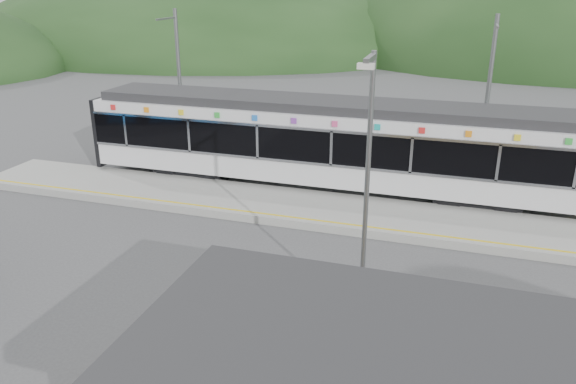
% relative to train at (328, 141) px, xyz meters
% --- Properties ---
extents(ground, '(120.00, 120.00, 0.00)m').
position_rel_train_xyz_m(ground, '(-1.01, -6.00, -2.06)').
color(ground, '#4C4C4F').
rests_on(ground, ground).
extents(hills, '(146.00, 149.00, 26.00)m').
position_rel_train_xyz_m(hills, '(5.18, -0.71, -2.06)').
color(hills, '#1E3D19').
rests_on(hills, ground).
extents(platform, '(26.00, 3.20, 0.30)m').
position_rel_train_xyz_m(platform, '(-1.01, -2.70, -1.91)').
color(platform, '#9E9E99').
rests_on(platform, ground).
extents(yellow_line, '(26.00, 0.10, 0.01)m').
position_rel_train_xyz_m(yellow_line, '(-1.01, -4.00, -1.76)').
color(yellow_line, yellow).
rests_on(yellow_line, platform).
extents(train, '(20.44, 3.01, 3.74)m').
position_rel_train_xyz_m(train, '(0.00, 0.00, 0.00)').
color(train, black).
rests_on(train, ground).
extents(catenary_mast_west, '(0.18, 1.80, 7.00)m').
position_rel_train_xyz_m(catenary_mast_west, '(-8.01, 2.56, 1.58)').
color(catenary_mast_west, slate).
rests_on(catenary_mast_west, ground).
extents(catenary_mast_east, '(0.18, 1.80, 7.00)m').
position_rel_train_xyz_m(catenary_mast_east, '(5.99, 2.56, 1.58)').
color(catenary_mast_east, slate).
rests_on(catenary_mast_east, ground).
extents(lamp_post, '(0.35, 1.17, 6.78)m').
position_rel_train_xyz_m(lamp_post, '(3.13, -9.13, 1.96)').
color(lamp_post, slate).
rests_on(lamp_post, ground).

